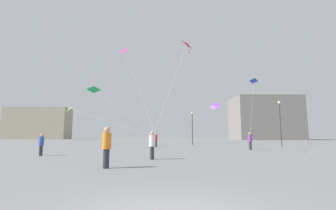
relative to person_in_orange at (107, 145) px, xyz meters
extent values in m
cylinder|color=#2D2D33|center=(0.00, 0.00, -0.58)|extent=(0.27, 0.27, 0.83)
cylinder|color=orange|center=(0.00, 0.00, 0.19)|extent=(0.40, 0.40, 0.72)
sphere|color=tan|center=(0.00, 0.00, 0.69)|extent=(0.27, 0.27, 0.27)
cylinder|color=#2D2D33|center=(-6.37, 6.41, -0.64)|extent=(0.23, 0.23, 0.71)
cylinder|color=#3351B7|center=(-6.37, 6.41, 0.03)|extent=(0.34, 0.34, 0.62)
sphere|color=tan|center=(-6.37, 6.41, 0.45)|extent=(0.23, 0.23, 0.23)
cylinder|color=#2D2D33|center=(1.21, 18.88, -0.59)|extent=(0.26, 0.26, 0.81)
cylinder|color=red|center=(1.21, 18.88, 0.17)|extent=(0.39, 0.39, 0.71)
sphere|color=tan|center=(1.21, 18.88, 0.65)|extent=(0.26, 0.26, 0.26)
cylinder|color=#2D2D33|center=(1.76, 3.82, -0.61)|extent=(0.25, 0.25, 0.77)
cylinder|color=white|center=(1.76, 3.82, 0.11)|extent=(0.37, 0.37, 0.67)
sphere|color=tan|center=(1.76, 3.82, 0.57)|extent=(0.25, 0.25, 0.25)
cylinder|color=#2D2D33|center=(11.06, 13.34, -0.59)|extent=(0.26, 0.26, 0.81)
cylinder|color=purple|center=(11.06, 13.34, 0.16)|extent=(0.39, 0.39, 0.70)
sphere|color=tan|center=(11.06, 13.34, 0.64)|extent=(0.26, 0.26, 0.26)
cone|color=red|center=(4.25, 7.45, 7.76)|extent=(1.40, 1.49, 0.94)
sphere|color=red|center=(4.33, 7.56, 7.55)|extent=(0.10, 0.10, 0.10)
sphere|color=red|center=(4.41, 7.68, 7.34)|extent=(0.10, 0.10, 0.10)
sphere|color=red|center=(4.49, 7.79, 7.13)|extent=(0.10, 0.10, 0.10)
cylinder|color=silver|center=(3.00, 5.63, 4.03)|extent=(2.51, 3.65, 7.47)
pyramid|color=blue|center=(17.03, 27.40, 9.51)|extent=(1.33, 0.89, 0.56)
sphere|color=blue|center=(16.96, 27.26, 9.28)|extent=(0.10, 0.10, 0.10)
sphere|color=blue|center=(16.88, 27.14, 9.07)|extent=(0.10, 0.10, 0.10)
sphere|color=blue|center=(16.81, 27.02, 8.86)|extent=(0.10, 0.10, 0.10)
cylinder|color=silver|center=(14.05, 20.36, 4.90)|extent=(5.99, 14.05, 9.20)
cone|color=#8CD12D|center=(-13.08, 26.51, 4.77)|extent=(1.42, 1.48, 0.92)
sphere|color=#8CD12D|center=(-13.06, 26.65, 4.56)|extent=(0.10, 0.10, 0.10)
sphere|color=#8CD12D|center=(-13.05, 26.79, 4.35)|extent=(0.10, 0.10, 0.10)
sphere|color=#8CD12D|center=(-13.03, 26.93, 4.14)|extent=(0.10, 0.10, 0.10)
cylinder|color=silver|center=(-5.93, 22.70, 2.54)|extent=(14.30, 7.64, 4.48)
pyramid|color=#D12899|center=(-4.71, 27.18, 14.66)|extent=(1.39, 1.25, 0.77)
sphere|color=#D12899|center=(-4.77, 27.32, 14.43)|extent=(0.10, 0.10, 0.10)
sphere|color=#D12899|center=(-4.84, 27.44, 14.22)|extent=(0.10, 0.10, 0.10)
sphere|color=#D12899|center=(-4.91, 27.56, 14.01)|extent=(0.10, 0.10, 0.10)
cylinder|color=silver|center=(-1.74, 23.04, 7.47)|extent=(5.93, 8.33, 14.35)
pyramid|color=purple|center=(9.99, 25.12, 4.95)|extent=(1.39, 1.16, 0.85)
sphere|color=purple|center=(10.14, 25.10, 4.73)|extent=(0.10, 0.10, 0.10)
sphere|color=purple|center=(10.27, 25.05, 4.52)|extent=(0.10, 0.10, 0.10)
sphere|color=purple|center=(10.40, 25.01, 4.31)|extent=(0.10, 0.10, 0.10)
cylinder|color=silver|center=(5.61, 22.02, 2.62)|extent=(8.81, 6.28, 4.65)
pyramid|color=green|center=(-8.12, 22.87, 7.12)|extent=(1.71, 1.24, 0.62)
sphere|color=green|center=(-8.06, 22.99, 6.89)|extent=(0.10, 0.10, 0.10)
sphere|color=green|center=(-8.01, 23.12, 6.68)|extent=(0.10, 0.10, 0.10)
sphere|color=green|center=(-7.96, 23.25, 6.47)|extent=(0.10, 0.10, 0.10)
cylinder|color=silver|center=(-3.45, 20.87, 3.70)|extent=(9.34, 3.99, 6.81)
cube|color=#A39984|center=(-52.31, 87.70, 5.58)|extent=(25.73, 9.10, 13.16)
cube|color=gray|center=(37.69, 73.46, 6.59)|extent=(22.48, 15.29, 15.17)
cylinder|color=#2D2D30|center=(18.15, 21.39, 1.92)|extent=(0.12, 0.12, 5.85)
sphere|color=#EAE5C6|center=(18.15, 21.39, 5.00)|extent=(0.36, 0.36, 0.36)
cylinder|color=#2D2D30|center=(6.56, 26.28, 1.43)|extent=(0.12, 0.12, 4.86)
sphere|color=#EAE5C6|center=(6.56, 26.28, 4.01)|extent=(0.36, 0.36, 0.36)
camera|label=1|loc=(2.72, -10.41, 0.42)|focal=24.79mm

